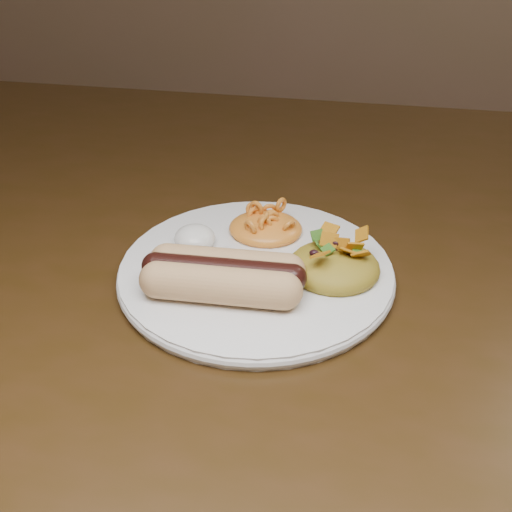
# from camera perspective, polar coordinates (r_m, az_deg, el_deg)

# --- Properties ---
(table) EXTENTS (1.60, 0.90, 0.75)m
(table) POSITION_cam_1_polar(r_m,az_deg,el_deg) (0.66, 5.05, -5.89)
(table) COLOR #311D0E
(table) RESTS_ON floor
(plate) EXTENTS (0.28, 0.28, 0.01)m
(plate) POSITION_cam_1_polar(r_m,az_deg,el_deg) (0.55, 0.00, -1.44)
(plate) COLOR white
(plate) RESTS_ON table
(hotdog) EXTENTS (0.12, 0.07, 0.03)m
(hotdog) POSITION_cam_1_polar(r_m,az_deg,el_deg) (0.51, -3.14, -1.79)
(hotdog) COLOR tan
(hotdog) RESTS_ON plate
(mac_and_cheese) EXTENTS (0.09, 0.08, 0.03)m
(mac_and_cheese) POSITION_cam_1_polar(r_m,az_deg,el_deg) (0.59, 0.93, 3.48)
(mac_and_cheese) COLOR #FB9849
(mac_and_cheese) RESTS_ON plate
(sour_cream) EXTENTS (0.05, 0.05, 0.02)m
(sour_cream) POSITION_cam_1_polar(r_m,az_deg,el_deg) (0.57, -5.89, 2.03)
(sour_cream) COLOR white
(sour_cream) RESTS_ON plate
(taco_salad) EXTENTS (0.08, 0.08, 0.04)m
(taco_salad) POSITION_cam_1_polar(r_m,az_deg,el_deg) (0.54, 7.50, -0.34)
(taco_salad) COLOR #B66919
(taco_salad) RESTS_ON plate
(fork) EXTENTS (0.08, 0.13, 0.00)m
(fork) POSITION_cam_1_polar(r_m,az_deg,el_deg) (0.55, -7.54, -2.79)
(fork) COLOR silver
(fork) RESTS_ON table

